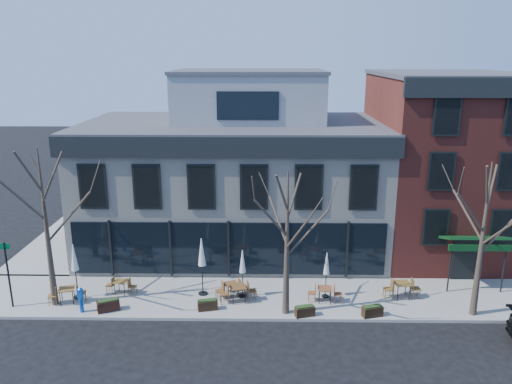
{
  "coord_description": "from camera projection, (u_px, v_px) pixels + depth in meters",
  "views": [
    {
      "loc": [
        1.89,
        -25.58,
        12.28
      ],
      "look_at": [
        1.47,
        2.0,
        4.56
      ],
      "focal_mm": 35.0,
      "sensor_mm": 36.0,
      "label": 1
    }
  ],
  "objects": [
    {
      "name": "sidewalk_front",
      "position": [
        289.0,
        297.0,
        25.83
      ],
      "size": [
        33.5,
        4.7,
        0.15
      ],
      "primitive_type": "cube",
      "color": "gray",
      "rests_on": "ground"
    },
    {
      "name": "call_box",
      "position": [
        81.0,
        299.0,
        24.01
      ],
      "size": [
        0.26,
        0.26,
        1.32
      ],
      "color": "#0D4AB1",
      "rests_on": "sidewalk_front"
    },
    {
      "name": "umbrella_0",
      "position": [
        74.0,
        261.0,
        25.06
      ],
      "size": [
        0.46,
        0.46,
        2.9
      ],
      "color": "black",
      "rests_on": "sidewalk_front"
    },
    {
      "name": "cafe_set_2",
      "position": [
        231.0,
        288.0,
        25.62
      ],
      "size": [
        1.71,
        1.04,
        0.89
      ],
      "color": "brown",
      "rests_on": "sidewalk_front"
    },
    {
      "name": "corner_building",
      "position": [
        235.0,
        176.0,
        31.57
      ],
      "size": [
        18.39,
        10.39,
        11.1
      ],
      "color": "beige",
      "rests_on": "ground"
    },
    {
      "name": "umbrella_1",
      "position": [
        202.0,
        255.0,
        25.39
      ],
      "size": [
        0.49,
        0.49,
        3.09
      ],
      "color": "black",
      "rests_on": "sidewalk_front"
    },
    {
      "name": "cafe_set_0",
      "position": [
        67.0,
        294.0,
        24.93
      ],
      "size": [
        1.9,
        0.93,
        0.97
      ],
      "color": "brown",
      "rests_on": "sidewalk_front"
    },
    {
      "name": "red_brick_building",
      "position": [
        441.0,
        163.0,
        31.05
      ],
      "size": [
        8.2,
        11.78,
        11.18
      ],
      "color": "maroon",
      "rests_on": "ground"
    },
    {
      "name": "umbrella_3",
      "position": [
        327.0,
        266.0,
        25.24
      ],
      "size": [
        0.39,
        0.39,
        2.43
      ],
      "color": "black",
      "rests_on": "sidewalk_front"
    },
    {
      "name": "planter_0",
      "position": [
        108.0,
        305.0,
        24.23
      ],
      "size": [
        1.12,
        0.81,
        0.59
      ],
      "color": "black",
      "rests_on": "sidewalk_front"
    },
    {
      "name": "tree_corner",
      "position": [
        47.0,
        227.0,
        23.86
      ],
      "size": [
        3.93,
        3.98,
        7.92
      ],
      "color": "#382B21",
      "rests_on": "sidewalk_front"
    },
    {
      "name": "sidewalk_side",
      "position": [
        70.0,
        239.0,
        33.88
      ],
      "size": [
        4.5,
        12.0,
        0.15
      ],
      "primitive_type": "cube",
      "color": "gray",
      "rests_on": "ground"
    },
    {
      "name": "sign_pole",
      "position": [
        8.0,
        271.0,
        24.18
      ],
      "size": [
        0.5,
        0.1,
        3.4
      ],
      "color": "black",
      "rests_on": "sidewalk_front"
    },
    {
      "name": "cafe_set_5",
      "position": [
        402.0,
        288.0,
        25.46
      ],
      "size": [
        1.95,
        0.82,
        1.02
      ],
      "color": "brown",
      "rests_on": "sidewalk_front"
    },
    {
      "name": "tree_mid",
      "position": [
        287.0,
        242.0,
        23.14
      ],
      "size": [
        3.5,
        3.55,
        7.04
      ],
      "color": "#382B21",
      "rests_on": "sidewalk_front"
    },
    {
      "name": "cafe_set_1",
      "position": [
        121.0,
        286.0,
        25.94
      ],
      "size": [
        1.68,
        0.75,
        0.87
      ],
      "color": "brown",
      "rests_on": "sidewalk_front"
    },
    {
      "name": "umbrella_2",
      "position": [
        243.0,
        264.0,
        25.22
      ],
      "size": [
        0.41,
        0.41,
        2.57
      ],
      "color": "black",
      "rests_on": "sidewalk_front"
    },
    {
      "name": "planter_2",
      "position": [
        305.0,
        311.0,
        23.75
      ],
      "size": [
        1.0,
        0.62,
        0.52
      ],
      "color": "black",
      "rests_on": "sidewalk_front"
    },
    {
      "name": "planter_3",
      "position": [
        372.0,
        311.0,
        23.73
      ],
      "size": [
        1.05,
        0.65,
        0.55
      ],
      "color": "black",
      "rests_on": "sidewalk_front"
    },
    {
      "name": "cafe_set_3",
      "position": [
        238.0,
        292.0,
        25.08
      ],
      "size": [
        1.97,
        0.93,
        1.01
      ],
      "color": "brown",
      "rests_on": "sidewalk_front"
    },
    {
      "name": "ground",
      "position": [
        229.0,
        280.0,
        27.96
      ],
      "size": [
        120.0,
        120.0,
        0.0
      ],
      "primitive_type": "plane",
      "color": "black",
      "rests_on": "ground"
    },
    {
      "name": "tree_right",
      "position": [
        483.0,
        239.0,
        22.95
      ],
      "size": [
        3.72,
        3.77,
        7.48
      ],
      "color": "#382B21",
      "rests_on": "sidewalk_front"
    },
    {
      "name": "planter_1",
      "position": [
        208.0,
        305.0,
        24.32
      ],
      "size": [
        1.02,
        0.59,
        0.53
      ],
      "color": "black",
      "rests_on": "sidewalk_front"
    },
    {
      "name": "cafe_set_4",
      "position": [
        325.0,
        293.0,
        25.07
      ],
      "size": [
        1.76,
        0.75,
        0.91
      ],
      "color": "brown",
      "rests_on": "sidewalk_front"
    }
  ]
}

